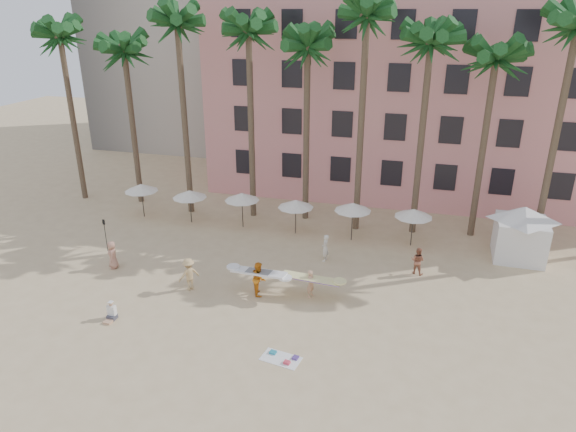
# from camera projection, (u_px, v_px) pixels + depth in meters

# --- Properties ---
(ground) EXTENTS (120.00, 120.00, 0.00)m
(ground) POSITION_uv_depth(u_px,v_px,m) (252.00, 336.00, 25.06)
(ground) COLOR #D1B789
(ground) RESTS_ON ground
(pink_hotel) EXTENTS (35.00, 14.00, 16.00)m
(pink_hotel) POSITION_uv_depth(u_px,v_px,m) (426.00, 95.00, 43.59)
(pink_hotel) COLOR #DB8C85
(pink_hotel) RESTS_ON ground
(palm_row) EXTENTS (44.40, 5.40, 16.30)m
(palm_row) POSITION_uv_depth(u_px,v_px,m) (328.00, 39.00, 33.46)
(palm_row) COLOR brown
(palm_row) RESTS_ON ground
(umbrella_row) EXTENTS (22.50, 2.70, 2.73)m
(umbrella_row) POSITION_uv_depth(u_px,v_px,m) (268.00, 200.00, 36.09)
(umbrella_row) COLOR #332B23
(umbrella_row) RESTS_ON ground
(cabana) EXTENTS (4.63, 4.63, 3.50)m
(cabana) POSITION_uv_depth(u_px,v_px,m) (522.00, 228.00, 32.13)
(cabana) COLOR silver
(cabana) RESTS_ON ground
(beach_towel) EXTENTS (1.95, 1.30, 0.14)m
(beach_towel) POSITION_uv_depth(u_px,v_px,m) (282.00, 358.00, 23.42)
(beach_towel) COLOR white
(beach_towel) RESTS_ON ground
(carrier_yellow) EXTENTS (3.19, 0.96, 1.60)m
(carrier_yellow) POSITION_uv_depth(u_px,v_px,m) (311.00, 282.00, 28.16)
(carrier_yellow) COLOR tan
(carrier_yellow) RESTS_ON ground
(carrier_white) EXTENTS (3.27, 1.20, 1.95)m
(carrier_white) POSITION_uv_depth(u_px,v_px,m) (259.00, 277.00, 28.38)
(carrier_white) COLOR orange
(carrier_white) RESTS_ON ground
(beachgoers) EXTENTS (18.99, 6.56, 1.92)m
(beachgoers) POSITION_uv_depth(u_px,v_px,m) (243.00, 263.00, 30.23)
(beachgoers) COLOR #9D5A41
(beachgoers) RESTS_ON ground
(paddle) EXTENTS (0.18, 0.04, 2.23)m
(paddle) POSITION_uv_depth(u_px,v_px,m) (105.00, 231.00, 33.33)
(paddle) COLOR black
(paddle) RESTS_ON ground
(seated_man) EXTENTS (0.44, 0.77, 1.00)m
(seated_man) POSITION_uv_depth(u_px,v_px,m) (111.00, 313.00, 26.28)
(seated_man) COLOR #3F3F4C
(seated_man) RESTS_ON ground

